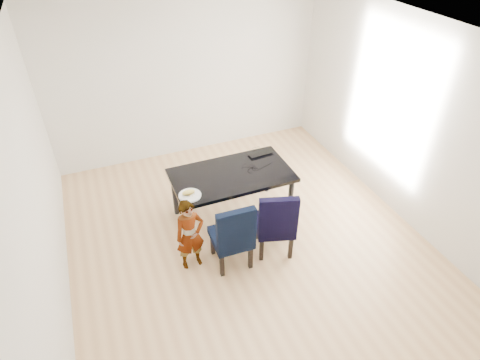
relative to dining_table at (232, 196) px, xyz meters
name	(u,v)px	position (x,y,z in m)	size (l,w,h in m)	color
floor	(246,239)	(0.00, -0.50, -0.38)	(4.50, 5.00, 0.01)	tan
ceiling	(248,34)	(0.00, -0.50, 2.33)	(4.50, 5.00, 0.01)	white
wall_back	(186,77)	(0.00, 2.00, 0.98)	(4.50, 0.01, 2.70)	silver
wall_front	(389,337)	(0.00, -3.00, 0.98)	(4.50, 0.01, 2.70)	silver
wall_left	(35,201)	(-2.25, -0.50, 0.98)	(0.01, 5.00, 2.70)	silver
wall_right	(403,120)	(2.25, -0.50, 0.98)	(0.01, 5.00, 2.70)	white
dining_table	(232,196)	(0.00, 0.00, 0.00)	(1.60, 0.90, 0.75)	black
chair_left	(231,232)	(-0.31, -0.78, 0.11)	(0.46, 0.48, 0.97)	black
chair_right	(275,220)	(0.27, -0.78, 0.11)	(0.47, 0.49, 0.97)	black
child	(190,235)	(-0.79, -0.65, 0.12)	(0.36, 0.24, 0.98)	orange
plate	(190,195)	(-0.65, -0.25, 0.38)	(0.28, 0.28, 0.02)	silver
sandwich	(189,192)	(-0.66, -0.23, 0.42)	(0.16, 0.08, 0.07)	gold
laptop	(259,152)	(0.56, 0.35, 0.39)	(0.36, 0.23, 0.03)	black
cable_tangle	(253,170)	(0.30, -0.03, 0.38)	(0.15, 0.15, 0.01)	black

